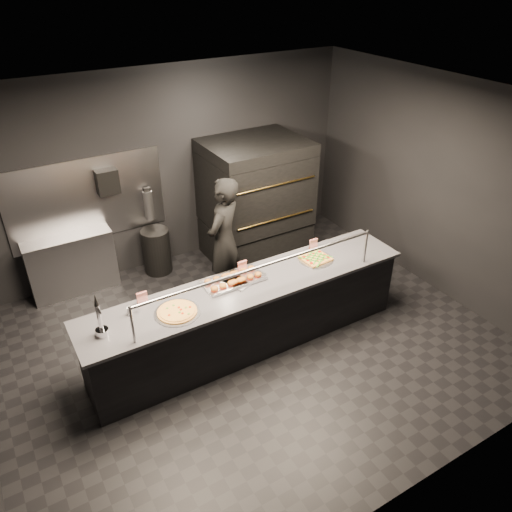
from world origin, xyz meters
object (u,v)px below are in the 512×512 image
at_px(round_pizza, 177,312).
at_px(slider_tray_b, 243,276).
at_px(pizza_oven, 255,200).
at_px(slider_tray_a, 224,282).
at_px(worker, 224,241).
at_px(towel_dispenser, 107,182).
at_px(service_counter, 250,315).
at_px(fire_extinguisher, 149,205).
at_px(square_pizza, 316,259).
at_px(trash_bin, 157,251).
at_px(beer_tap, 101,324).
at_px(prep_shelf, 72,264).

height_order(round_pizza, slider_tray_b, slider_tray_b).
height_order(pizza_oven, slider_tray_a, pizza_oven).
xyz_separation_m(pizza_oven, worker, (-0.97, -0.81, -0.05)).
bearing_deg(towel_dispenser, service_counter, -69.37).
relative_size(service_counter, worker, 2.25).
bearing_deg(round_pizza, fire_extinguisher, 76.40).
xyz_separation_m(pizza_oven, fire_extinguisher, (-1.55, 0.50, 0.09)).
height_order(slider_tray_b, square_pizza, slider_tray_b).
bearing_deg(trash_bin, service_counter, -80.60).
xyz_separation_m(towel_dispenser, slider_tray_a, (0.64, -2.24, -0.60)).
bearing_deg(square_pizza, trash_bin, 122.09).
bearing_deg(service_counter, fire_extinguisher, 98.30).
distance_m(service_counter, worker, 1.20).
height_order(beer_tap, round_pizza, beer_tap).
relative_size(service_counter, fire_extinguisher, 8.12).
relative_size(pizza_oven, worker, 1.05).
distance_m(pizza_oven, beer_tap, 3.53).
bearing_deg(trash_bin, slider_tray_a, -86.98).
xyz_separation_m(slider_tray_a, slider_tray_b, (0.26, 0.00, -0.00)).
bearing_deg(square_pizza, round_pizza, -176.42).
xyz_separation_m(beer_tap, round_pizza, (0.80, -0.05, -0.13)).
relative_size(towel_dispenser, beer_tap, 0.69).
bearing_deg(prep_shelf, pizza_oven, -8.54).
bearing_deg(slider_tray_a, trash_bin, 93.02).
distance_m(pizza_oven, fire_extinguisher, 1.63).
bearing_deg(worker, service_counter, 43.02).
relative_size(service_counter, trash_bin, 5.78).
distance_m(service_counter, slider_tray_b, 0.51).
distance_m(trash_bin, worker, 1.40).
relative_size(towel_dispenser, trash_bin, 0.49).
xyz_separation_m(towel_dispenser, round_pizza, (-0.05, -2.47, -0.61)).
relative_size(towel_dispenser, slider_tray_b, 0.62).
xyz_separation_m(beer_tap, square_pizza, (2.75, 0.07, -0.13)).
bearing_deg(round_pizza, worker, 44.75).
relative_size(towel_dispenser, fire_extinguisher, 0.69).
relative_size(service_counter, square_pizza, 9.47).
distance_m(towel_dispenser, fire_extinguisher, 0.74).
relative_size(prep_shelf, beer_tap, 2.36).
bearing_deg(pizza_oven, slider_tray_b, -124.45).
bearing_deg(beer_tap, trash_bin, 58.44).
xyz_separation_m(service_counter, trash_bin, (-0.37, 2.22, -0.11)).
bearing_deg(service_counter, round_pizza, -175.23).
bearing_deg(towel_dispenser, prep_shelf, -174.29).
relative_size(prep_shelf, slider_tray_a, 2.43).
distance_m(prep_shelf, towel_dispenser, 1.31).
height_order(fire_extinguisher, beer_tap, beer_tap).
xyz_separation_m(prep_shelf, beer_tap, (-0.15, -2.35, 0.62)).
distance_m(service_counter, slider_tray_a, 0.57).
height_order(round_pizza, trash_bin, round_pizza).
bearing_deg(beer_tap, pizza_oven, 33.18).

